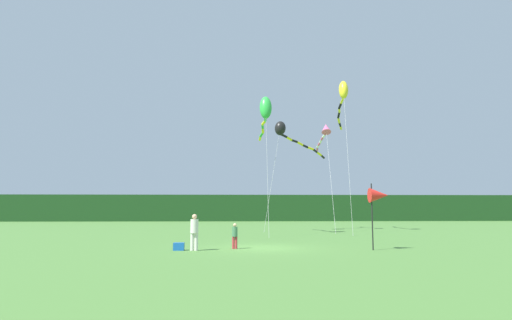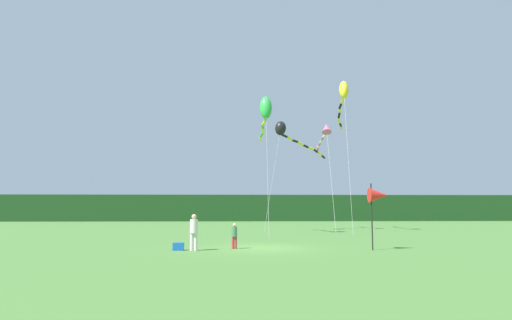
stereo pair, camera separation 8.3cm
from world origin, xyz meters
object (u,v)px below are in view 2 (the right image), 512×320
at_px(banner_flag_pole, 378,196).
at_px(cooler_box, 178,247).
at_px(kite_rainbow, 325,131).
at_px(kite_green, 265,111).
at_px(kite_black, 285,132).
at_px(person_adult, 194,230).
at_px(person_child, 234,235).
at_px(kite_yellow, 343,95).

bearing_deg(banner_flag_pole, cooler_box, 178.19).
height_order(cooler_box, kite_rainbow, kite_rainbow).
relative_size(kite_rainbow, kite_green, 0.93).
height_order(cooler_box, banner_flag_pole, banner_flag_pole).
bearing_deg(kite_black, cooler_box, -112.50).
distance_m(person_adult, person_child, 2.07).
height_order(person_adult, person_child, person_adult).
bearing_deg(kite_green, person_adult, -109.18).
xyz_separation_m(person_adult, kite_yellow, (11.04, 15.47, 10.64)).
distance_m(kite_black, kite_yellow, 5.86).
xyz_separation_m(cooler_box, kite_yellow, (11.77, 15.30, 11.40)).
relative_size(cooler_box, kite_yellow, 0.04).
height_order(cooler_box, kite_yellow, kite_yellow).
distance_m(person_adult, banner_flag_pole, 8.87).
distance_m(person_adult, kite_yellow, 21.78).
relative_size(banner_flag_pole, kite_black, 0.33).
bearing_deg(kite_yellow, kite_black, 163.89).
xyz_separation_m(cooler_box, banner_flag_pole, (9.45, -0.30, 2.37)).
distance_m(person_child, kite_black, 18.40).
height_order(cooler_box, kite_black, kite_black).
relative_size(cooler_box, kite_black, 0.05).
height_order(banner_flag_pole, kite_rainbow, kite_rainbow).
height_order(person_adult, kite_rainbow, kite_rainbow).
relative_size(person_adult, kite_green, 0.16).
bearing_deg(kite_rainbow, person_child, -115.23).
relative_size(person_adult, kite_yellow, 0.13).
distance_m(kite_black, kite_green, 5.43).
bearing_deg(person_adult, kite_black, 69.84).
height_order(banner_flag_pole, kite_green, kite_green).
height_order(person_adult, cooler_box, person_adult).
distance_m(banner_flag_pole, kite_black, 18.22).
xyz_separation_m(kite_green, kite_yellow, (6.90, 3.57, 2.22)).
relative_size(person_child, kite_yellow, 0.10).
xyz_separation_m(person_child, kite_black, (4.31, 16.05, 7.91)).
xyz_separation_m(person_child, kite_rainbow, (8.09, 17.18, 8.22)).
bearing_deg(cooler_box, kite_green, 67.47).
height_order(kite_rainbow, kite_green, kite_green).
bearing_deg(cooler_box, kite_black, 67.50).
relative_size(person_child, banner_flag_pole, 0.39).
bearing_deg(kite_yellow, banner_flag_pole, -98.45).
bearing_deg(cooler_box, kite_rainbow, 59.03).
bearing_deg(kite_black, banner_flag_pole, -81.53).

